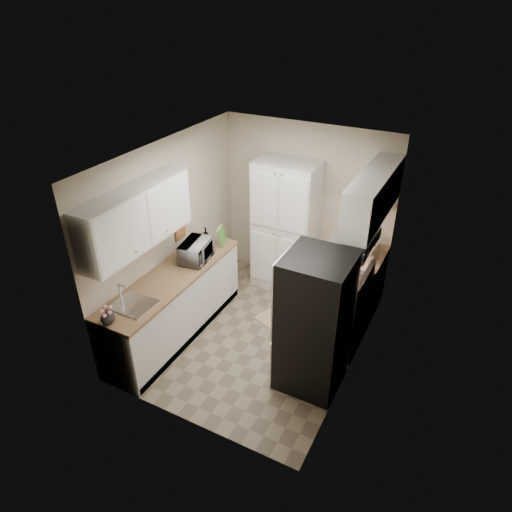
{
  "coord_description": "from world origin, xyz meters",
  "views": [
    {
      "loc": [
        2.2,
        -4.23,
        4.07
      ],
      "look_at": [
        -0.08,
        0.15,
        1.14
      ],
      "focal_mm": 32.0,
      "sensor_mm": 36.0,
      "label": 1
    }
  ],
  "objects_px": {
    "pantry_cabinet": "(285,227)",
    "electric_range": "(338,311)",
    "wine_bottle": "(206,238)",
    "toaster_oven": "(366,249)",
    "refrigerator": "(314,323)",
    "microwave": "(196,251)"
  },
  "relations": [
    {
      "from": "pantry_cabinet",
      "to": "electric_range",
      "type": "xyz_separation_m",
      "value": [
        1.17,
        -0.93,
        -0.52
      ]
    },
    {
      "from": "refrigerator",
      "to": "microwave",
      "type": "relative_size",
      "value": 3.51
    },
    {
      "from": "refrigerator",
      "to": "microwave",
      "type": "bearing_deg",
      "value": 166.65
    },
    {
      "from": "wine_bottle",
      "to": "toaster_oven",
      "type": "xyz_separation_m",
      "value": [
        2.05,
        0.79,
        -0.03
      ]
    },
    {
      "from": "wine_bottle",
      "to": "microwave",
      "type": "bearing_deg",
      "value": -77.58
    },
    {
      "from": "refrigerator",
      "to": "wine_bottle",
      "type": "height_order",
      "value": "refrigerator"
    },
    {
      "from": "electric_range",
      "to": "refrigerator",
      "type": "height_order",
      "value": "refrigerator"
    },
    {
      "from": "pantry_cabinet",
      "to": "toaster_oven",
      "type": "height_order",
      "value": "pantry_cabinet"
    },
    {
      "from": "electric_range",
      "to": "microwave",
      "type": "distance_m",
      "value": 2.01
    },
    {
      "from": "pantry_cabinet",
      "to": "electric_range",
      "type": "relative_size",
      "value": 1.77
    },
    {
      "from": "wine_bottle",
      "to": "toaster_oven",
      "type": "height_order",
      "value": "wine_bottle"
    },
    {
      "from": "electric_range",
      "to": "toaster_oven",
      "type": "xyz_separation_m",
      "value": [
        0.08,
        0.79,
        0.55
      ]
    },
    {
      "from": "electric_range",
      "to": "refrigerator",
      "type": "relative_size",
      "value": 0.66
    },
    {
      "from": "electric_range",
      "to": "toaster_oven",
      "type": "bearing_deg",
      "value": 84.12
    },
    {
      "from": "electric_range",
      "to": "microwave",
      "type": "relative_size",
      "value": 2.33
    },
    {
      "from": "microwave",
      "to": "wine_bottle",
      "type": "bearing_deg",
      "value": 3.02
    },
    {
      "from": "electric_range",
      "to": "wine_bottle",
      "type": "relative_size",
      "value": 4.14
    },
    {
      "from": "pantry_cabinet",
      "to": "wine_bottle",
      "type": "xyz_separation_m",
      "value": [
        -0.8,
        -0.92,
        0.06
      ]
    },
    {
      "from": "electric_range",
      "to": "wine_bottle",
      "type": "bearing_deg",
      "value": 179.94
    },
    {
      "from": "pantry_cabinet",
      "to": "refrigerator",
      "type": "height_order",
      "value": "pantry_cabinet"
    },
    {
      "from": "electric_range",
      "to": "wine_bottle",
      "type": "xyz_separation_m",
      "value": [
        -1.97,
        0.0,
        0.58
      ]
    },
    {
      "from": "microwave",
      "to": "toaster_oven",
      "type": "xyz_separation_m",
      "value": [
        1.97,
        1.15,
        -0.03
      ]
    }
  ]
}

